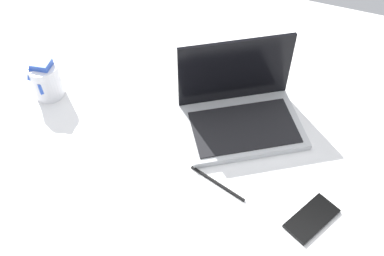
% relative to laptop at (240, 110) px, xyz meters
% --- Properties ---
extents(bed_mattress, '(1.80, 1.40, 0.18)m').
position_rel_laptop_xyz_m(bed_mattress, '(-0.38, -0.01, -0.13)').
color(bed_mattress, white).
rests_on(bed_mattress, ground).
extents(laptop, '(0.40, 0.37, 0.23)m').
position_rel_laptop_xyz_m(laptop, '(0.00, 0.00, 0.00)').
color(laptop, '#B7BABC').
rests_on(laptop, bed_mattress).
extents(snack_cup, '(0.10, 0.09, 0.13)m').
position_rel_laptop_xyz_m(snack_cup, '(-0.58, -0.10, 0.02)').
color(snack_cup, silver).
rests_on(snack_cup, bed_mattress).
extents(cell_phone, '(0.13, 0.16, 0.01)m').
position_rel_laptop_xyz_m(cell_phone, '(0.26, -0.25, -0.04)').
color(cell_phone, black).
rests_on(cell_phone, bed_mattress).
extents(charger_cable, '(0.16, 0.06, 0.01)m').
position_rel_laptop_xyz_m(charger_cable, '(0.01, -0.23, -0.04)').
color(charger_cable, black).
rests_on(charger_cable, bed_mattress).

